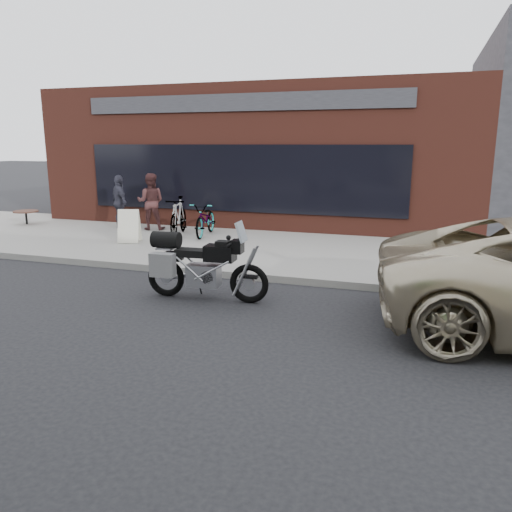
{
  "coord_description": "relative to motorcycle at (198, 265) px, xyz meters",
  "views": [
    {
      "loc": [
        3.26,
        -5.26,
        2.73
      ],
      "look_at": [
        0.66,
        2.64,
        0.85
      ],
      "focal_mm": 35.0,
      "sensor_mm": 36.0,
      "label": 1
    }
  ],
  "objects": [
    {
      "name": "cafe_patron_right",
      "position": [
        -5.1,
        5.39,
        0.35
      ],
      "size": [
        1.01,
        0.9,
        1.65
      ],
      "primitive_type": "imported",
      "rotation": [
        0.0,
        0.0,
        2.5
      ],
      "color": "#32323F",
      "rests_on": "near_sidewalk"
    },
    {
      "name": "bicycle_front",
      "position": [
        -2.1,
        5.09,
        0.0
      ],
      "size": [
        0.89,
        1.88,
        0.95
      ],
      "primitive_type": "imported",
      "rotation": [
        0.0,
        0.0,
        0.15
      ],
      "color": "gray",
      "rests_on": "near_sidewalk"
    },
    {
      "name": "cafe_patron_left",
      "position": [
        -4.1,
        5.52,
        0.38
      ],
      "size": [
        0.99,
        0.87,
        1.71
      ],
      "primitive_type": "imported",
      "rotation": [
        0.0,
        0.0,
        3.45
      ],
      "color": "#492727",
      "rests_on": "near_sidewalk"
    },
    {
      "name": "near_sidewalk",
      "position": [
        0.4,
        4.43,
        -0.55
      ],
      "size": [
        44.0,
        6.0,
        0.15
      ],
      "primitive_type": "cube",
      "color": "gray",
      "rests_on": "ground"
    },
    {
      "name": "motorcycle",
      "position": [
        0.0,
        0.0,
        0.0
      ],
      "size": [
        2.28,
        0.81,
        1.44
      ],
      "rotation": [
        0.0,
        0.0,
        0.05
      ],
      "color": "black",
      "rests_on": "ground"
    },
    {
      "name": "sandwich_sign",
      "position": [
        -3.65,
        3.59,
        -0.03
      ],
      "size": [
        0.68,
        0.65,
        0.88
      ],
      "rotation": [
        0.0,
        0.0,
        0.32
      ],
      "color": "silver",
      "rests_on": "near_sidewalk"
    },
    {
      "name": "ground",
      "position": [
        0.4,
        -2.57,
        -0.62
      ],
      "size": [
        120.0,
        120.0,
        0.0
      ],
      "primitive_type": "plane",
      "color": "black",
      "rests_on": "ground"
    },
    {
      "name": "bicycle_rear",
      "position": [
        -2.85,
        4.88,
        0.08
      ],
      "size": [
        0.93,
        1.9,
        1.1
      ],
      "primitive_type": "imported",
      "rotation": [
        0.0,
        0.0,
        0.23
      ],
      "color": "gray",
      "rests_on": "near_sidewalk"
    },
    {
      "name": "storefront",
      "position": [
        -1.6,
        11.42,
        1.63
      ],
      "size": [
        14.0,
        10.07,
        4.5
      ],
      "color": "#5C281D",
      "rests_on": "ground"
    },
    {
      "name": "cafe_table",
      "position": [
        -8.51,
        5.15,
        -0.06
      ],
      "size": [
        0.78,
        0.78,
        0.44
      ],
      "color": "black",
      "rests_on": "near_sidewalk"
    }
  ]
}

